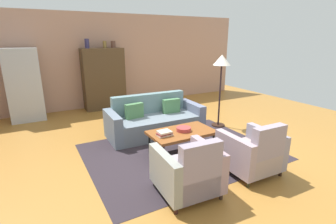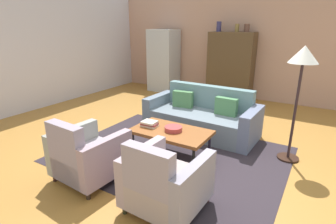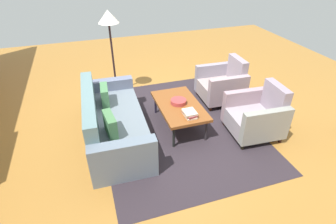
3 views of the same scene
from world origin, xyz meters
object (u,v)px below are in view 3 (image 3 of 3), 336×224
(coffee_table, at_px, (179,106))
(armchair_left, at_px, (258,116))
(book_stack, at_px, (190,114))
(couch, at_px, (110,124))
(armchair_right, at_px, (223,85))
(floor_lamp, at_px, (109,25))
(fruit_bowl, at_px, (179,101))

(coffee_table, distance_m, armchair_left, 1.31)
(book_stack, bearing_deg, armchair_left, -101.17)
(couch, distance_m, book_stack, 1.29)
(couch, relative_size, armchair_right, 2.42)
(armchair_right, xyz_separation_m, book_stack, (-0.98, 1.13, 0.14))
(couch, relative_size, book_stack, 7.69)
(armchair_left, xyz_separation_m, floor_lamp, (2.21, 2.03, 1.10))
(armchair_left, distance_m, armchair_right, 1.20)
(couch, bearing_deg, book_stack, 74.35)
(coffee_table, xyz_separation_m, armchair_left, (-0.60, -1.17, -0.06))
(coffee_table, distance_m, fruit_bowl, 0.08)
(coffee_table, xyz_separation_m, book_stack, (-0.38, -0.03, 0.08))
(armchair_right, xyz_separation_m, fruit_bowl, (-0.56, 1.17, 0.13))
(couch, xyz_separation_m, book_stack, (-0.38, -1.22, 0.19))
(book_stack, relative_size, floor_lamp, 0.16)
(armchair_right, bearing_deg, couch, 106.05)
(armchair_left, relative_size, floor_lamp, 0.51)
(floor_lamp, bearing_deg, armchair_right, -116.42)
(floor_lamp, bearing_deg, couch, 168.62)
(couch, distance_m, floor_lamp, 2.00)
(couch, xyz_separation_m, floor_lamp, (1.60, -0.32, 1.16))
(armchair_left, relative_size, fruit_bowl, 3.25)
(armchair_left, distance_m, fruit_bowl, 1.34)
(armchair_right, bearing_deg, armchair_left, -178.15)
(armchair_left, bearing_deg, couch, 79.11)
(couch, height_order, armchair_right, armchair_right)
(armchair_right, relative_size, floor_lamp, 0.51)
(coffee_table, xyz_separation_m, armchair_right, (0.60, -1.17, -0.06))
(book_stack, bearing_deg, fruit_bowl, 4.68)
(fruit_bowl, height_order, book_stack, book_stack)
(armchair_left, height_order, book_stack, armchair_left)
(fruit_bowl, bearing_deg, armchair_left, -118.98)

